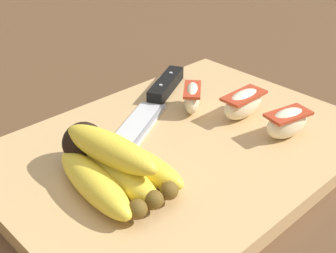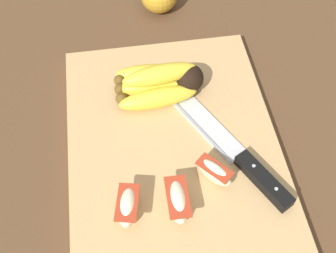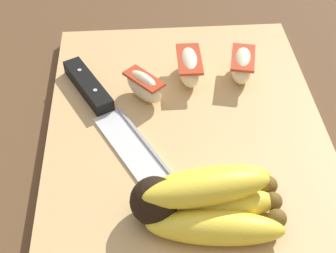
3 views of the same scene
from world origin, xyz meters
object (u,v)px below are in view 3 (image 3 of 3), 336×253
(banana_bunch, at_px, (204,201))
(apple_wedge_near, at_px, (242,65))
(apple_wedge_far, at_px, (144,86))
(apple_wedge_middle, at_px, (189,66))
(chefs_knife, at_px, (106,110))

(banana_bunch, bearing_deg, apple_wedge_near, 160.21)
(apple_wedge_near, xyz_separation_m, apple_wedge_far, (0.03, -0.12, 0.00))
(banana_bunch, distance_m, apple_wedge_near, 0.22)
(apple_wedge_near, height_order, apple_wedge_middle, same)
(apple_wedge_middle, relative_size, apple_wedge_far, 1.20)
(apple_wedge_near, height_order, apple_wedge_far, same)
(chefs_knife, bearing_deg, apple_wedge_far, 118.54)
(apple_wedge_near, xyz_separation_m, apple_wedge_middle, (-0.00, -0.07, -0.00))
(banana_bunch, relative_size, apple_wedge_middle, 2.17)
(apple_wedge_near, distance_m, apple_wedge_middle, 0.07)
(chefs_knife, height_order, apple_wedge_far, apple_wedge_far)
(chefs_knife, bearing_deg, apple_wedge_near, 108.74)
(banana_bunch, height_order, apple_wedge_middle, banana_bunch)
(apple_wedge_middle, distance_m, apple_wedge_far, 0.07)
(banana_bunch, relative_size, apple_wedge_near, 2.28)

